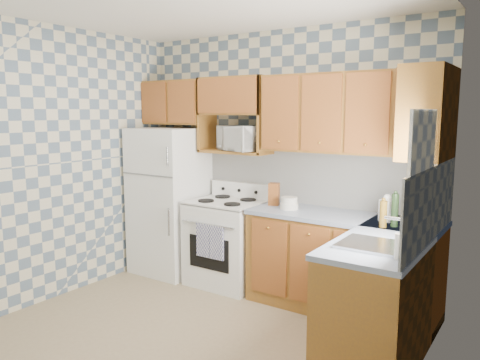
% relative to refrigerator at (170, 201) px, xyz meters
% --- Properties ---
extents(floor, '(3.40, 3.40, 0.00)m').
position_rel_refrigerator_xyz_m(floor, '(1.27, -1.25, -0.84)').
color(floor, '#867153').
rests_on(floor, ground).
extents(back_wall, '(3.40, 0.02, 2.70)m').
position_rel_refrigerator_xyz_m(back_wall, '(1.27, 0.35, 0.51)').
color(back_wall, slate).
rests_on(back_wall, ground).
extents(right_wall, '(0.02, 3.20, 2.70)m').
position_rel_refrigerator_xyz_m(right_wall, '(2.97, -1.25, 0.51)').
color(right_wall, slate).
rests_on(right_wall, ground).
extents(backsplash_back, '(2.60, 0.02, 0.56)m').
position_rel_refrigerator_xyz_m(backsplash_back, '(1.68, 0.34, 0.36)').
color(backsplash_back, white).
rests_on(backsplash_back, back_wall).
extents(backsplash_right, '(0.02, 1.60, 0.56)m').
position_rel_refrigerator_xyz_m(backsplash_right, '(2.96, -0.45, 0.36)').
color(backsplash_right, white).
rests_on(backsplash_right, right_wall).
extents(refrigerator, '(0.75, 0.70, 1.68)m').
position_rel_refrigerator_xyz_m(refrigerator, '(0.00, 0.00, 0.00)').
color(refrigerator, white).
rests_on(refrigerator, floor).
extents(stove_body, '(0.76, 0.65, 0.90)m').
position_rel_refrigerator_xyz_m(stove_body, '(0.80, 0.03, -0.39)').
color(stove_body, white).
rests_on(stove_body, floor).
extents(cooktop, '(0.76, 0.65, 0.02)m').
position_rel_refrigerator_xyz_m(cooktop, '(0.80, 0.03, 0.07)').
color(cooktop, silver).
rests_on(cooktop, stove_body).
extents(backguard, '(0.76, 0.08, 0.17)m').
position_rel_refrigerator_xyz_m(backguard, '(0.80, 0.30, 0.16)').
color(backguard, white).
rests_on(backguard, cooktop).
extents(dish_towel_left, '(0.17, 0.02, 0.35)m').
position_rel_refrigerator_xyz_m(dish_towel_left, '(0.75, -0.32, -0.28)').
color(dish_towel_left, navy).
rests_on(dish_towel_left, stove_body).
extents(dish_towel_right, '(0.17, 0.02, 0.35)m').
position_rel_refrigerator_xyz_m(dish_towel_right, '(0.92, -0.32, -0.28)').
color(dish_towel_right, navy).
rests_on(dish_towel_right, stove_body).
extents(base_cabinets_back, '(1.75, 0.60, 0.88)m').
position_rel_refrigerator_xyz_m(base_cabinets_back, '(2.10, 0.05, -0.40)').
color(base_cabinets_back, brown).
rests_on(base_cabinets_back, floor).
extents(base_cabinets_right, '(0.60, 1.60, 0.88)m').
position_rel_refrigerator_xyz_m(base_cabinets_right, '(2.67, -0.45, -0.40)').
color(base_cabinets_right, brown).
rests_on(base_cabinets_right, floor).
extents(countertop_back, '(1.77, 0.63, 0.04)m').
position_rel_refrigerator_xyz_m(countertop_back, '(2.10, 0.05, 0.06)').
color(countertop_back, slate).
rests_on(countertop_back, base_cabinets_back).
extents(countertop_right, '(0.63, 1.60, 0.04)m').
position_rel_refrigerator_xyz_m(countertop_right, '(2.67, -0.45, 0.06)').
color(countertop_right, slate).
rests_on(countertop_right, base_cabinets_right).
extents(upper_cabinets_back, '(1.75, 0.33, 0.74)m').
position_rel_refrigerator_xyz_m(upper_cabinets_back, '(2.10, 0.19, 1.01)').
color(upper_cabinets_back, brown).
rests_on(upper_cabinets_back, back_wall).
extents(upper_cabinets_fridge, '(0.82, 0.33, 0.50)m').
position_rel_refrigerator_xyz_m(upper_cabinets_fridge, '(-0.02, 0.19, 1.13)').
color(upper_cabinets_fridge, brown).
rests_on(upper_cabinets_fridge, back_wall).
extents(upper_cabinets_right, '(0.33, 0.70, 0.74)m').
position_rel_refrigerator_xyz_m(upper_cabinets_right, '(2.81, 0.00, 1.01)').
color(upper_cabinets_right, brown).
rests_on(upper_cabinets_right, right_wall).
extents(microwave_shelf, '(0.80, 0.33, 0.03)m').
position_rel_refrigerator_xyz_m(microwave_shelf, '(0.80, 0.19, 0.60)').
color(microwave_shelf, brown).
rests_on(microwave_shelf, back_wall).
extents(microwave, '(0.57, 0.47, 0.27)m').
position_rel_refrigerator_xyz_m(microwave, '(0.89, 0.17, 0.74)').
color(microwave, white).
rests_on(microwave, microwave_shelf).
extents(sink, '(0.48, 0.40, 0.03)m').
position_rel_refrigerator_xyz_m(sink, '(2.67, -0.80, 0.09)').
color(sink, '#B7B7BC').
rests_on(sink, countertop_right).
extents(window, '(0.02, 0.66, 0.86)m').
position_rel_refrigerator_xyz_m(window, '(2.96, -0.80, 0.61)').
color(window, white).
rests_on(window, right_wall).
extents(bottle_0, '(0.06, 0.06, 0.28)m').
position_rel_refrigerator_xyz_m(bottle_0, '(2.62, -0.13, 0.22)').
color(bottle_0, black).
rests_on(bottle_0, countertop_back).
extents(bottle_1, '(0.06, 0.06, 0.26)m').
position_rel_refrigerator_xyz_m(bottle_1, '(2.72, -0.19, 0.21)').
color(bottle_1, black).
rests_on(bottle_1, countertop_back).
extents(bottle_2, '(0.06, 0.06, 0.24)m').
position_rel_refrigerator_xyz_m(bottle_2, '(2.77, -0.09, 0.20)').
color(bottle_2, brown).
rests_on(bottle_2, countertop_back).
extents(bottle_3, '(0.06, 0.06, 0.22)m').
position_rel_refrigerator_xyz_m(bottle_3, '(2.55, -0.21, 0.19)').
color(bottle_3, brown).
rests_on(bottle_3, countertop_back).
extents(knife_block, '(0.13, 0.13, 0.23)m').
position_rel_refrigerator_xyz_m(knife_block, '(1.34, 0.10, 0.19)').
color(knife_block, brown).
rests_on(knife_block, countertop_back).
extents(electric_kettle, '(0.14, 0.14, 0.18)m').
position_rel_refrigerator_xyz_m(electric_kettle, '(2.51, 0.04, 0.17)').
color(electric_kettle, white).
rests_on(electric_kettle, countertop_back).
extents(food_containers, '(0.18, 0.18, 0.12)m').
position_rel_refrigerator_xyz_m(food_containers, '(1.56, 0.01, 0.14)').
color(food_containers, beige).
rests_on(food_containers, countertop_back).
extents(soap_bottle, '(0.06, 0.06, 0.17)m').
position_rel_refrigerator_xyz_m(soap_bottle, '(2.89, -1.00, 0.17)').
color(soap_bottle, beige).
rests_on(soap_bottle, countertop_right).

